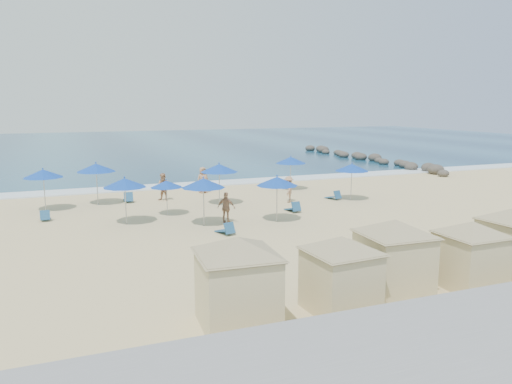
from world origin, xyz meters
TOP-DOWN VIEW (x-y plane):
  - ground at (0.00, 0.00)m, footprint 160.00×160.00m
  - ocean at (0.00, 55.00)m, footprint 160.00×80.00m
  - surf_line at (0.00, 15.50)m, footprint 160.00×2.50m
  - seawall at (0.00, -13.50)m, footprint 160.00×6.10m
  - rock_jetty at (24.01, 24.90)m, footprint 2.56×26.66m
  - trash_bin at (3.01, -5.97)m, footprint 1.06×1.06m
  - cabana_0 at (-3.34, -9.44)m, footprint 4.61×4.61m
  - cabana_1 at (-0.06, -9.65)m, footprint 4.16×4.16m
  - cabana_2 at (2.36, -9.02)m, footprint 4.46×4.46m
  - cabana_3 at (5.17, -9.54)m, footprint 4.12×4.12m
  - umbrella_2 at (-8.82, 9.49)m, footprint 2.28×2.28m
  - umbrella_3 at (-4.76, 4.29)m, footprint 2.26×2.26m
  - umbrella_4 at (-5.77, 10.25)m, footprint 2.39×2.39m
  - umbrella_5 at (-2.30, 5.60)m, footprint 1.84×1.84m
  - umbrella_6 at (-1.00, 2.47)m, footprint 2.30×2.30m
  - umbrella_7 at (1.41, 7.43)m, footprint 2.37×2.37m
  - umbrella_8 at (2.92, 1.90)m, footprint 2.25×2.25m
  - umbrella_9 at (7.95, 10.72)m, footprint 2.25×2.25m
  - umbrella_10 at (9.95, 5.62)m, footprint 2.21×2.21m
  - beach_chair_1 at (-8.80, 6.78)m, footprint 0.54×1.15m
  - beach_chair_2 at (-3.86, 10.41)m, footprint 0.66×1.32m
  - beach_chair_3 at (-0.48, 0.35)m, footprint 0.78×1.27m
  - beach_chair_4 at (4.84, 3.77)m, footprint 0.61×1.24m
  - beach_chair_5 at (9.06, 6.25)m, footprint 0.77×1.25m
  - beachgoer_1 at (-1.61, 10.04)m, footprint 1.12×1.10m
  - beachgoer_2 at (0.27, 2.58)m, footprint 1.03×0.92m
  - beachgoer_3 at (5.83, 6.54)m, footprint 1.11×1.27m
  - beachgoer_4 at (1.58, 11.91)m, footprint 1.00×0.74m

SIDE VIEW (x-z plane):
  - ground at x=0.00m, z-range 0.00..0.00m
  - ocean at x=0.00m, z-range 0.00..0.06m
  - surf_line at x=0.00m, z-range 0.00..0.08m
  - beach_chair_1 at x=-8.80m, z-range -0.10..0.53m
  - beach_chair_5 at x=9.06m, z-range -0.10..0.54m
  - beach_chair_3 at x=-0.48m, z-range -0.10..0.55m
  - beach_chair_4 at x=4.84m, z-range -0.10..0.56m
  - beach_chair_2 at x=-3.86m, z-range -0.11..0.60m
  - rock_jetty at x=24.01m, z-range -0.12..0.84m
  - trash_bin at x=3.01m, z-range 0.00..0.88m
  - seawall at x=0.00m, z-range 0.04..1.26m
  - beachgoer_2 at x=0.27m, z-range 0.00..1.67m
  - beachgoer_3 at x=5.83m, z-range 0.00..1.70m
  - beachgoer_1 at x=-1.61m, z-range 0.00..1.82m
  - beachgoer_4 at x=1.58m, z-range 0.00..1.87m
  - cabana_3 at x=5.17m, z-range 0.19..2.77m
  - cabana_1 at x=-0.06m, z-range 0.19..2.80m
  - cabana_2 at x=2.36m, z-range 0.20..3.01m
  - cabana_0 at x=-3.34m, z-range 0.21..3.11m
  - umbrella_5 at x=-2.30m, z-range 0.77..2.86m
  - umbrella_10 at x=9.95m, z-range 0.93..3.45m
  - umbrella_8 at x=2.92m, z-range 0.94..3.49m
  - umbrella_9 at x=7.95m, z-range 0.94..3.50m
  - umbrella_3 at x=-4.76m, z-range 0.94..3.51m
  - umbrella_2 at x=-8.82m, z-range 0.95..3.55m
  - umbrella_6 at x=-1.00m, z-range 0.96..3.57m
  - umbrella_7 at x=1.41m, z-range 0.99..3.69m
  - umbrella_4 at x=-5.77m, z-range 1.00..3.73m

